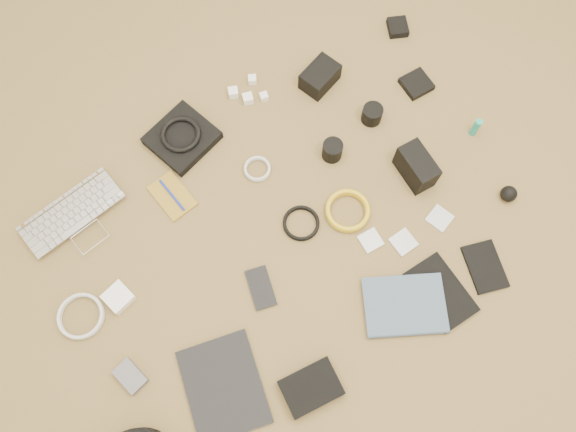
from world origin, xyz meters
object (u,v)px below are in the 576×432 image
tablet (224,387)px  paperback (409,336)px  dslr_camera (320,77)px  phone (261,288)px  laptop (81,224)px

tablet → paperback: bearing=-4.1°
dslr_camera → tablet: bearing=-156.5°
phone → tablet: bearing=-127.1°
laptop → dslr_camera: 0.90m
tablet → paperback: size_ratio=1.14×
paperback → phone: bearing=67.8°
tablet → paperback: 0.55m
laptop → tablet: bearing=-86.6°
tablet → paperback: paperback is taller
laptop → paperback: size_ratio=1.35×
laptop → dslr_camera: dslr_camera is taller
phone → dslr_camera: bearing=57.6°
dslr_camera → phone: (-0.50, -0.54, -0.03)m
dslr_camera → tablet: (-0.71, -0.74, -0.03)m
laptop → phone: size_ratio=2.55×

